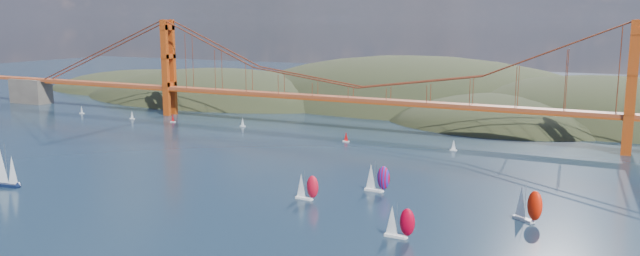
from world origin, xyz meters
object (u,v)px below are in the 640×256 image
object	(u,v)px
sloop_navy	(4,167)
racer_2	(527,204)
racer_1	(399,222)
racer_rwb	(377,178)
racer_0	(307,186)

from	to	relation	value
sloop_navy	racer_2	bearing A→B (deg)	3.60
sloop_navy	racer_1	size ratio (longest dim) A/B	1.62
racer_1	racer_rwb	xyz separation A→B (m)	(-21.09, 38.10, 0.33)
racer_0	racer_2	xyz separation A→B (m)	(64.23, 8.49, 0.78)
racer_0	racer_rwb	world-z (taller)	racer_rwb
sloop_navy	racer_0	size ratio (longest dim) A/B	1.65
racer_0	racer_1	xyz separation A→B (m)	(37.05, -19.67, 0.09)
sloop_navy	racer_2	xyz separation A→B (m)	(161.39, 39.88, -1.54)
racer_rwb	sloop_navy	bearing A→B (deg)	-152.66
sloop_navy	racer_0	world-z (taller)	sloop_navy
sloop_navy	racer_1	distance (m)	134.74
racer_1	racer_rwb	distance (m)	43.55
racer_0	racer_2	distance (m)	64.79
racer_0	racer_1	world-z (taller)	racer_1
racer_1	racer_2	world-z (taller)	racer_2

